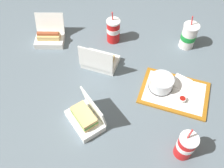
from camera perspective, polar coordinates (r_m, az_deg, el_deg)
ground_plane at (r=1.43m, az=-0.64°, el=-0.26°), size 3.20×3.20×0.00m
food_tray at (r=1.43m, az=14.04°, el=-1.92°), size 0.42×0.34×0.01m
cake_container at (r=1.40m, az=11.18°, el=0.20°), size 0.13×0.13×0.08m
ketchup_cup at (r=1.39m, az=15.75°, el=-3.42°), size 0.04×0.04×0.02m
napkin_stack at (r=1.48m, az=15.53°, el=0.34°), size 0.14×0.14×0.00m
plastic_fork at (r=1.40m, az=14.91°, el=-3.44°), size 0.09×0.08×0.00m
clamshell_hotdog_corner at (r=1.50m, az=-2.77°, el=5.45°), size 0.23×0.19×0.18m
clamshell_sandwich_center at (r=1.27m, az=-6.07°, el=-7.65°), size 0.23×0.24×0.17m
clamshell_hotdog_left at (r=1.69m, az=-14.08°, el=10.36°), size 0.20×0.19×0.16m
soda_cup_corner at (r=1.65m, az=17.10°, el=10.46°), size 0.10×0.10×0.23m
soda_cup_center at (r=1.20m, az=16.47°, el=-13.36°), size 0.09×0.09×0.22m
soda_cup_back at (r=1.62m, az=0.30°, el=12.16°), size 0.09×0.09×0.22m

